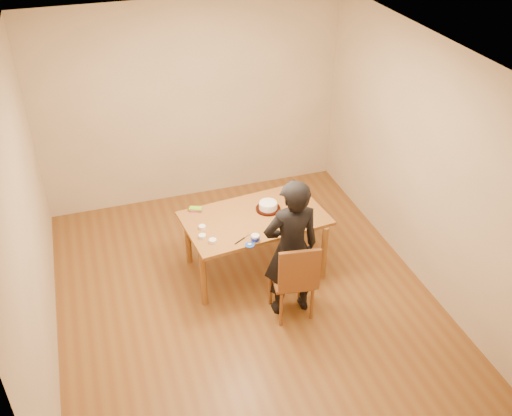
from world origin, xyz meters
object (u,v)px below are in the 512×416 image
object	(u,v)px
cake	(268,206)
person	(291,249)
cake_plate	(268,209)
dining_chair	(291,279)
dining_table	(255,218)

from	to	relation	value
cake	person	distance (m)	0.82
cake_plate	person	xyz separation A→B (m)	(-0.04, -0.82, 0.04)
dining_chair	cake	size ratio (longest dim) A/B	1.93
cake	person	bearing A→B (deg)	-92.75
dining_table	cake_plate	world-z (taller)	cake_plate
dining_chair	cake_plate	xyz separation A→B (m)	(0.04, 0.87, 0.31)
person	dining_chair	bearing A→B (deg)	91.63
dining_table	cake_plate	distance (m)	0.21
cake_plate	cake	bearing A→B (deg)	0.00
dining_chair	cake_plate	bearing A→B (deg)	96.05
dining_table	dining_chair	distance (m)	0.84
cake_plate	dining_table	bearing A→B (deg)	-154.32
cake_plate	cake	world-z (taller)	cake
dining_chair	person	distance (m)	0.36
dining_chair	person	world-z (taller)	person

